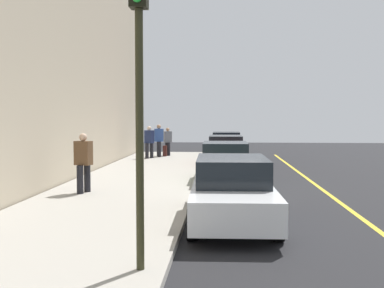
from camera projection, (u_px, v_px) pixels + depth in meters
The scene contains 13 objects.
ground_plane at pixel (227, 187), 16.47m from camera, with size 56.00×56.00×0.00m, color black.
sidewalk at pixel (133, 184), 16.67m from camera, with size 28.00×4.60×0.15m, color #A39E93.
lane_stripe_centre at pixel (320, 188), 16.26m from camera, with size 28.00×0.14×0.01m, color gold.
parked_car_navy at pixel (226, 144), 28.61m from camera, with size 4.62×1.92×1.51m.
parked_car_red at pixel (226, 151), 23.10m from camera, with size 4.37×1.92×1.51m.
parked_car_green at pixel (225, 163), 17.14m from camera, with size 4.11×1.92×1.51m.
parked_car_white at pixel (232, 191), 10.78m from camera, with size 4.68×1.97×1.51m.
pedestrian_brown_coat at pixel (83, 161), 14.20m from camera, with size 0.58×0.55×1.80m.
pedestrian_grey_coat at pixel (168, 141), 27.81m from camera, with size 0.51×0.52×1.64m.
pedestrian_navy_coat at pixel (149, 141), 25.94m from camera, with size 0.52×0.57×1.77m.
pedestrian_blue_coat at pixel (159, 140), 26.91m from camera, with size 0.60×0.56×1.84m.
traffic_light_pole at pixel (139, 64), 6.93m from camera, with size 0.35×0.26×4.59m.
rolling_suitcase at pixel (165, 151), 27.37m from camera, with size 0.34×0.22×0.97m.
Camera 1 is at (16.39, -0.17, 2.46)m, focal length 44.09 mm.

